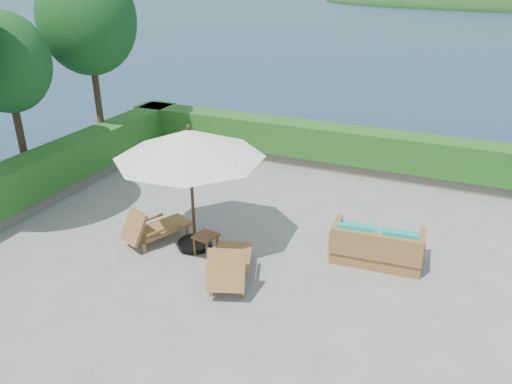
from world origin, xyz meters
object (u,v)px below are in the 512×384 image
at_px(patio_umbrella, 189,145).
at_px(side_table, 206,238).
at_px(lounge_right, 230,264).
at_px(wicker_loveseat, 377,247).
at_px(lounge_left, 154,227).

height_order(patio_umbrella, side_table, patio_umbrella).
bearing_deg(side_table, lounge_right, -38.40).
bearing_deg(wicker_loveseat, patio_umbrella, -169.96).
distance_m(lounge_left, lounge_right, 2.40).
bearing_deg(lounge_right, patio_umbrella, 125.52).
distance_m(lounge_right, wicker_loveseat, 3.16).
height_order(patio_umbrella, lounge_left, patio_umbrella).
height_order(patio_umbrella, wicker_loveseat, patio_umbrella).
height_order(lounge_right, side_table, lounge_right).
bearing_deg(side_table, patio_umbrella, 154.52).
bearing_deg(patio_umbrella, lounge_left, -168.52).
height_order(lounge_right, wicker_loveseat, lounge_right).
distance_m(lounge_left, wicker_loveseat, 4.94).
bearing_deg(lounge_right, wicker_loveseat, 17.90).
height_order(side_table, wicker_loveseat, wicker_loveseat).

